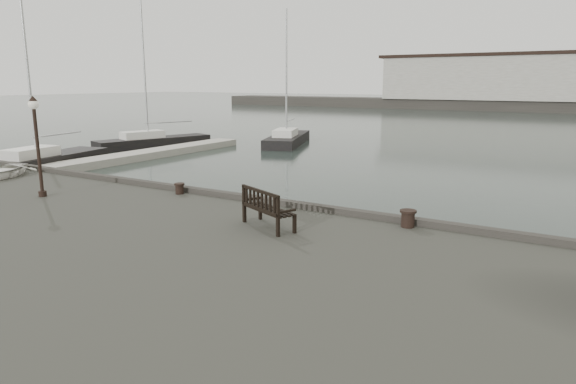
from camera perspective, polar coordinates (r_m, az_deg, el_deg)
name	(u,v)px	position (r m, az deg, el deg)	size (l,w,h in m)	color
ground	(299,254)	(16.39, 1.27, -6.93)	(400.00, 400.00, 0.00)	black
pontoon	(118,159)	(36.65, -18.40, 3.52)	(2.00, 24.00, 0.50)	beige
breakwater	(527,88)	(106.14, 25.05, 10.45)	(140.00, 9.50, 12.20)	#383530
bench	(268,216)	(13.59, -2.28, -2.65)	(1.87, 1.27, 1.02)	black
bollard_left	(180,189)	(18.09, -11.96, 0.38)	(0.36, 0.36, 0.37)	black
bollard_right	(408,219)	(14.02, 13.18, -2.90)	(0.44, 0.44, 0.46)	black
lamp_post	(36,133)	(18.92, -26.18, 5.92)	(0.34, 0.34, 3.35)	black
dinghy	(3,170)	(23.90, -29.10, 2.15)	(1.93, 2.70, 0.56)	silver
yacht_a	(44,164)	(36.07, -25.52, 2.81)	(4.34, 9.68, 12.85)	black
yacht_b	(154,144)	(44.58, -14.66, 5.17)	(5.01, 9.96, 12.95)	black
yacht_d	(287,141)	(45.25, -0.06, 5.64)	(5.67, 9.73, 11.90)	black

